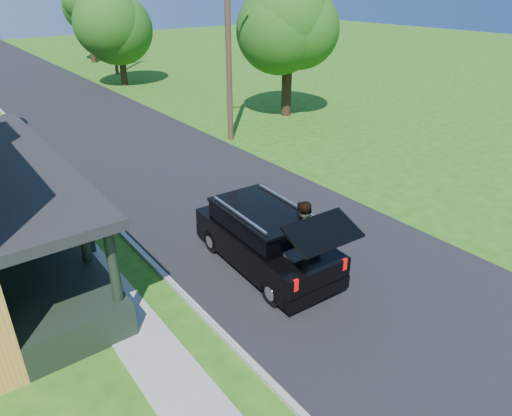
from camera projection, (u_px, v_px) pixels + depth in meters
ground at (336, 272)px, 13.05m from camera, size 140.00×140.00×0.00m
street at (94, 120)px, 27.34m from camera, size 8.00×120.00×0.02m
curb at (21, 132)px, 25.15m from camera, size 0.15×120.00×0.12m
black_suv at (266, 238)px, 12.95m from camera, size 2.21×5.25×2.41m
skateboarder at (301, 235)px, 12.23m from camera, size 0.97×0.77×1.94m
skateboard at (308, 279)px, 12.27m from camera, size 0.28×0.51×0.60m
tree_right_near at (287, 25)px, 26.10m from camera, size 5.69×5.30×7.80m
tree_right_mid at (116, 19)px, 34.40m from camera, size 5.48×5.49×7.66m
tree_right_far at (85, 3)px, 44.35m from camera, size 6.46×6.55×8.59m
utility_pole_near at (228, 44)px, 21.91m from camera, size 1.74×0.39×9.22m
utility_pole_far at (110, 18)px, 38.85m from camera, size 1.76×0.62×9.09m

